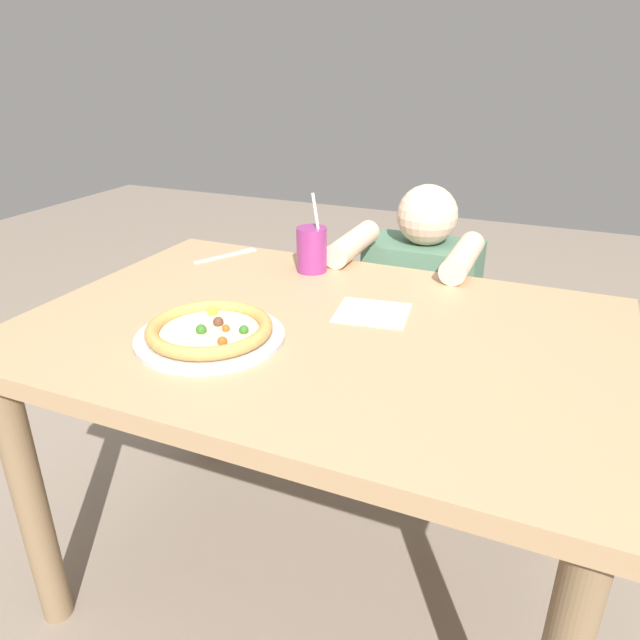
# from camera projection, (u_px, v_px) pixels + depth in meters

# --- Properties ---
(ground_plane) EXTENTS (8.00, 8.00, 0.00)m
(ground_plane) POSITION_uv_depth(u_px,v_px,m) (319.00, 578.00, 1.58)
(ground_plane) COLOR gray
(dining_table) EXTENTS (1.28, 0.88, 0.75)m
(dining_table) POSITION_uv_depth(u_px,v_px,m) (319.00, 369.00, 1.31)
(dining_table) COLOR tan
(dining_table) RESTS_ON ground
(pizza_near) EXTENTS (0.31, 0.31, 0.04)m
(pizza_near) POSITION_uv_depth(u_px,v_px,m) (210.00, 332.00, 1.20)
(pizza_near) COLOR #B7B7BC
(pizza_near) RESTS_ON dining_table
(drink_cup_colored) EXTENTS (0.08, 0.08, 0.21)m
(drink_cup_colored) POSITION_uv_depth(u_px,v_px,m) (312.00, 249.00, 1.57)
(drink_cup_colored) COLOR #8C2D72
(drink_cup_colored) RESTS_ON dining_table
(paper_napkin) EXTENTS (0.18, 0.16, 0.00)m
(paper_napkin) POSITION_uv_depth(u_px,v_px,m) (372.00, 313.00, 1.33)
(paper_napkin) COLOR white
(paper_napkin) RESTS_ON dining_table
(fork) EXTENTS (0.11, 0.19, 0.00)m
(fork) POSITION_uv_depth(u_px,v_px,m) (228.00, 255.00, 1.71)
(fork) COLOR silver
(fork) RESTS_ON dining_table
(diner_seated) EXTENTS (0.39, 0.51, 0.93)m
(diner_seated) POSITION_uv_depth(u_px,v_px,m) (418.00, 333.00, 1.98)
(diner_seated) COLOR #333847
(diner_seated) RESTS_ON ground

